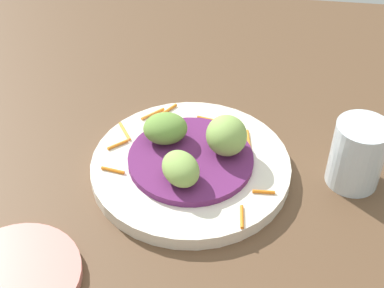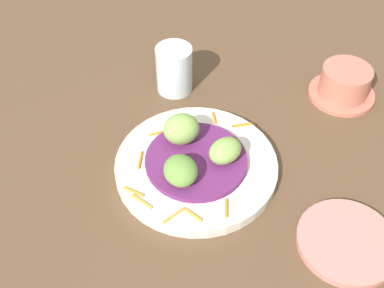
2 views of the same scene
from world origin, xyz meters
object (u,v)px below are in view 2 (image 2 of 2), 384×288
(water_glass, at_px, (174,69))
(side_plate_small, at_px, (347,242))
(guac_scoop_right, at_px, (181,171))
(terracotta_bowl, at_px, (344,84))
(guac_scoop_left, at_px, (227,150))
(main_plate, at_px, (196,166))
(guac_scoop_center, at_px, (181,129))

(water_glass, bearing_deg, side_plate_small, 29.02)
(guac_scoop_right, relative_size, side_plate_small, 0.41)
(terracotta_bowl, relative_size, water_glass, 1.36)
(guac_scoop_left, distance_m, guac_scoop_right, 0.08)
(guac_scoop_right, distance_m, water_glass, 0.23)
(main_plate, distance_m, water_glass, 0.20)
(guac_scoop_left, bearing_deg, guac_scoop_right, -67.39)
(water_glass, bearing_deg, main_plate, 3.61)
(guac_scoop_center, bearing_deg, terracotta_bowl, 108.27)
(main_plate, bearing_deg, guac_scoop_left, 82.61)
(side_plate_small, height_order, water_glass, water_glass)
(guac_scoop_right, distance_m, side_plate_small, 0.25)
(guac_scoop_right, xyz_separation_m, terracotta_bowl, (-0.18, 0.31, -0.02))
(terracotta_bowl, bearing_deg, side_plate_small, -17.97)
(main_plate, bearing_deg, water_glass, -176.39)
(guac_scoop_right, bearing_deg, side_plate_small, 60.37)
(guac_scoop_right, xyz_separation_m, side_plate_small, (0.12, 0.21, -0.04))
(guac_scoop_center, bearing_deg, side_plate_small, 45.54)
(guac_scoop_right, bearing_deg, guac_scoop_left, 112.61)
(guac_scoop_center, bearing_deg, main_plate, 22.61)
(main_plate, distance_m, guac_scoop_right, 0.06)
(guac_scoop_left, relative_size, guac_scoop_right, 0.97)
(main_plate, height_order, side_plate_small, main_plate)
(guac_scoop_left, relative_size, water_glass, 0.63)
(guac_scoop_right, bearing_deg, water_glass, 176.37)
(guac_scoop_left, xyz_separation_m, terracotta_bowl, (-0.15, 0.24, -0.02))
(main_plate, height_order, terracotta_bowl, terracotta_bowl)
(guac_scoop_right, height_order, terracotta_bowl, guac_scoop_right)
(main_plate, relative_size, guac_scoop_left, 4.59)
(main_plate, relative_size, side_plate_small, 1.82)
(guac_scoop_right, height_order, water_glass, water_glass)
(main_plate, xyz_separation_m, terracotta_bowl, (-0.14, 0.28, 0.02))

